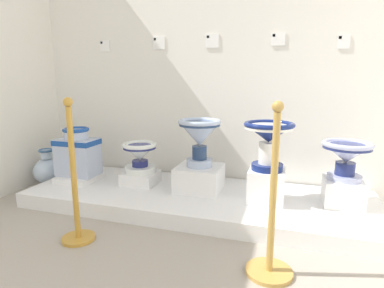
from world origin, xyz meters
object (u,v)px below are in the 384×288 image
(info_placard_third, at_px, (212,41))
(info_placard_fifth, at_px, (344,42))
(antique_toilet_central_ornate, at_px, (200,134))
(antique_toilet_squat_floral, at_px, (269,136))
(antique_toilet_leftmost, at_px, (140,154))
(stanchion_post_near_right, at_px, (271,229))
(plinth_block_broad_patterned, at_px, (343,192))
(plinth_block_pale_glazed, at_px, (79,178))
(plinth_block_squat_floral, at_px, (266,185))
(antique_toilet_broad_patterned, at_px, (346,154))
(info_placard_second, at_px, (159,43))
(decorative_vase_spare, at_px, (48,170))
(plinth_block_central_ornate, at_px, (199,178))
(info_placard_fourth, at_px, (278,39))
(plinth_block_leftmost, at_px, (141,178))
(info_placard_first, at_px, (105,46))
(stanchion_post_near_left, at_px, (75,196))
(antique_toilet_pale_glazed, at_px, (78,152))

(info_placard_third, relative_size, info_placard_fifth, 1.10)
(antique_toilet_central_ornate, xyz_separation_m, antique_toilet_squat_floral, (0.60, -0.09, 0.03))
(antique_toilet_leftmost, relative_size, stanchion_post_near_right, 0.33)
(info_placard_third, bearing_deg, plinth_block_broad_patterned, -19.90)
(antique_toilet_squat_floral, bearing_deg, plinth_block_pale_glazed, -179.95)
(plinth_block_squat_floral, bearing_deg, info_placard_fifth, 44.32)
(antique_toilet_broad_patterned, bearing_deg, antique_toilet_leftmost, -179.44)
(antique_toilet_broad_patterned, relative_size, info_placard_second, 2.88)
(plinth_block_pale_glazed, xyz_separation_m, stanchion_post_near_right, (1.92, -0.82, 0.12))
(plinth_block_pale_glazed, height_order, antique_toilet_central_ornate, antique_toilet_central_ornate)
(decorative_vase_spare, bearing_deg, info_placard_second, 22.80)
(plinth_block_pale_glazed, height_order, antique_toilet_broad_patterned, antique_toilet_broad_patterned)
(plinth_block_central_ornate, relative_size, stanchion_post_near_right, 0.39)
(antique_toilet_squat_floral, xyz_separation_m, info_placard_second, (-1.18, 0.55, 0.82))
(antique_toilet_leftmost, height_order, decorative_vase_spare, antique_toilet_leftmost)
(info_placard_third, bearing_deg, info_placard_fourth, -0.00)
(plinth_block_leftmost, bearing_deg, plinth_block_central_ornate, -0.17)
(plinth_block_broad_patterned, bearing_deg, plinth_block_pale_glazed, -177.33)
(antique_toilet_leftmost, relative_size, info_placard_first, 2.79)
(plinth_block_broad_patterned, bearing_deg, info_placard_fifth, 94.67)
(antique_toilet_central_ornate, relative_size, plinth_block_squat_floral, 1.46)
(antique_toilet_leftmost, relative_size, decorative_vase_spare, 0.81)
(info_placard_first, height_order, info_placard_fourth, info_placard_fourth)
(stanchion_post_near_right, bearing_deg, stanchion_post_near_left, 179.86)
(plinth_block_leftmost, xyz_separation_m, info_placard_first, (-0.61, 0.46, 1.30))
(plinth_block_leftmost, bearing_deg, info_placard_fifth, 14.47)
(plinth_block_pale_glazed, bearing_deg, stanchion_post_near_right, -23.04)
(stanchion_post_near_right, bearing_deg, info_placard_third, 117.03)
(plinth_block_squat_floral, height_order, info_placard_third, info_placard_third)
(antique_toilet_pale_glazed, height_order, info_placard_third, info_placard_third)
(info_placard_fifth, bearing_deg, antique_toilet_central_ornate, -158.61)
(plinth_block_leftmost, bearing_deg, info_placard_first, 143.26)
(plinth_block_broad_patterned, height_order, info_placard_first, info_placard_first)
(antique_toilet_central_ornate, bearing_deg, plinth_block_broad_patterned, 0.92)
(antique_toilet_central_ornate, bearing_deg, plinth_block_squat_floral, -8.69)
(plinth_block_broad_patterned, xyz_separation_m, decorative_vase_spare, (-2.90, -0.03, -0.06))
(antique_toilet_leftmost, bearing_deg, stanchion_post_near_left, -92.85)
(plinth_block_broad_patterned, xyz_separation_m, info_placard_third, (-1.21, 0.44, 1.27))
(plinth_block_squat_floral, height_order, stanchion_post_near_left, stanchion_post_near_left)
(decorative_vase_spare, bearing_deg, info_placard_third, 15.62)
(plinth_block_pale_glazed, relative_size, info_placard_first, 3.18)
(stanchion_post_near_left, bearing_deg, antique_toilet_pale_glazed, 125.87)
(plinth_block_broad_patterned, relative_size, decorative_vase_spare, 0.77)
(antique_toilet_broad_patterned, relative_size, decorative_vase_spare, 0.92)
(antique_toilet_leftmost, distance_m, antique_toilet_broad_patterned, 1.81)
(stanchion_post_near_right, bearing_deg, plinth_block_broad_patterned, 61.23)
(plinth_block_leftmost, height_order, plinth_block_central_ornate, plinth_block_central_ornate)
(antique_toilet_squat_floral, bearing_deg, plinth_block_central_ornate, 171.31)
(plinth_block_broad_patterned, height_order, info_placard_fifth, info_placard_fifth)
(plinth_block_pale_glazed, distance_m, plinth_block_central_ornate, 1.24)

